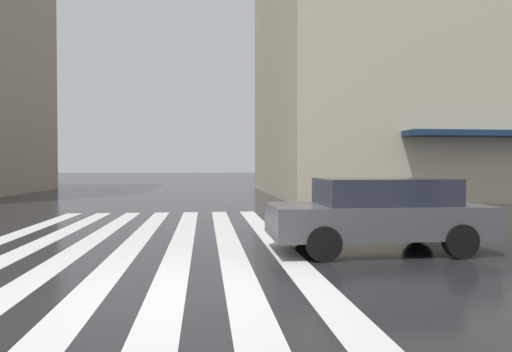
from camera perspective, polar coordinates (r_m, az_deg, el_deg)
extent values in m
plane|color=black|center=(6.27, -10.61, -14.03)|extent=(220.00, 220.00, 0.00)
cube|color=silver|center=(10.28, 2.16, -7.97)|extent=(13.00, 0.50, 0.01)
cube|color=silver|center=(10.18, -3.47, -8.06)|extent=(13.00, 0.50, 0.01)
cube|color=silver|center=(10.18, -9.16, -8.08)|extent=(13.00, 0.50, 0.01)
cube|color=silver|center=(10.28, -14.79, -8.02)|extent=(13.00, 0.50, 0.01)
cube|color=silver|center=(10.47, -20.27, -7.88)|extent=(13.00, 0.50, 0.01)
cube|color=silver|center=(10.75, -25.50, -7.69)|extent=(13.00, 0.50, 0.01)
cube|color=beige|center=(32.92, 28.70, 11.30)|extent=(16.03, 29.59, 14.98)
cube|color=#4C4C51|center=(9.20, 14.63, -5.29)|extent=(1.75, 4.10, 0.60)
cube|color=#232833|center=(9.21, 15.52, -1.85)|extent=(1.54, 2.46, 0.50)
cylinder|color=black|center=(8.08, 8.37, -8.31)|extent=(0.20, 0.62, 0.62)
cylinder|color=black|center=(9.67, 5.86, -6.73)|extent=(0.20, 0.62, 0.62)
cylinder|color=black|center=(9.04, 24.01, -7.38)|extent=(0.20, 0.62, 0.62)
cylinder|color=black|center=(10.48, 19.42, -6.17)|extent=(0.20, 0.62, 0.62)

